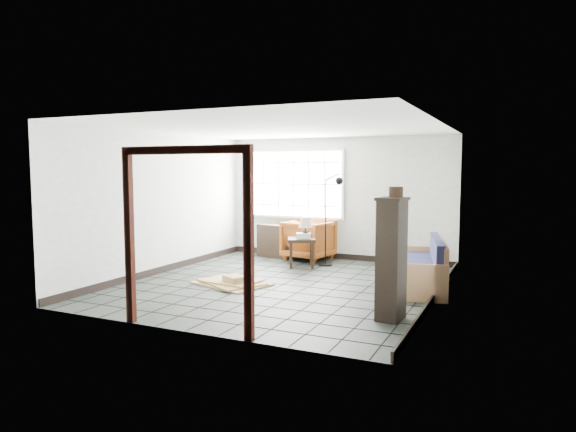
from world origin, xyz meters
The scene contains 15 objects.
ground centered at (0.00, 0.00, 0.00)m, with size 5.50×5.50×0.00m, color black.
room_shell centered at (0.00, 0.03, 1.68)m, with size 5.02×5.52×2.61m.
window_panel centered at (-1.00, 2.70, 1.60)m, with size 2.32×0.08×1.52m.
doorway_trim centered at (0.00, -2.70, 1.38)m, with size 1.80×0.08×2.20m.
futon_sofa centered at (2.21, 0.70, 0.30)m, with size 1.07×1.96×0.82m.
armchair centered at (-0.52, 2.40, 0.46)m, with size 0.90×0.84×0.92m, color brown.
side_table centered at (-0.33, 1.57, 0.47)m, with size 0.69×0.69×0.57m.
table_lamp centered at (-0.28, 1.63, 0.86)m, with size 0.33×0.33×0.41m.
projector centered at (-0.31, 1.60, 0.62)m, with size 0.34×0.30×0.10m.
floor_lamp centered at (0.18, 1.89, 0.99)m, with size 0.56×0.36×1.85m.
console_shelf centered at (-1.26, 2.40, 0.36)m, with size 0.98×0.57×0.71m.
tall_shelf centered at (2.11, -1.24, 0.80)m, with size 0.37×0.46×1.57m.
pot centered at (2.14, -1.20, 1.64)m, with size 0.22×0.22×0.13m.
open_box centered at (2.15, 0.18, 0.16)m, with size 0.85×0.64×0.44m.
cardboard_pile centered at (-0.78, -0.35, 0.05)m, with size 1.40×1.19×0.17m.
Camera 1 is at (3.60, -7.65, 1.93)m, focal length 32.00 mm.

